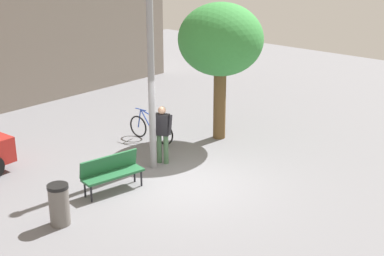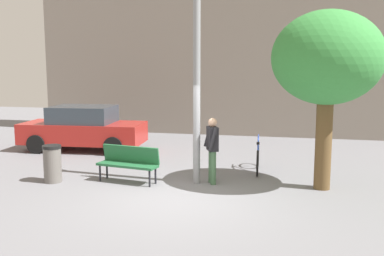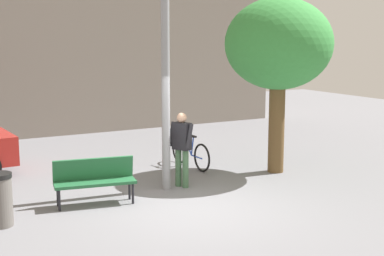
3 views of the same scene
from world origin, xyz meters
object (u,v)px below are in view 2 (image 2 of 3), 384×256
(trash_bin, at_px, (52,164))
(parked_car_red, at_px, (83,128))
(person_by_lamppost, at_px, (212,146))
(plaza_tree, at_px, (327,60))
(lamppost, at_px, (197,73))
(park_bench, at_px, (129,161))
(bicycle_blue, at_px, (258,158))

(trash_bin, bearing_deg, parked_car_red, 105.51)
(person_by_lamppost, bearing_deg, plaza_tree, 2.32)
(lamppost, height_order, plaza_tree, lamppost)
(parked_car_red, bearing_deg, lamppost, -35.32)
(park_bench, distance_m, plaza_tree, 5.45)
(park_bench, bearing_deg, trash_bin, -166.62)
(bicycle_blue, height_order, trash_bin, bicycle_blue)
(park_bench, height_order, trash_bin, trash_bin)
(plaza_tree, distance_m, trash_bin, 7.23)
(plaza_tree, xyz_separation_m, bicycle_blue, (-1.64, 1.42, -2.72))
(person_by_lamppost, bearing_deg, trash_bin, -169.62)
(person_by_lamppost, relative_size, park_bench, 1.01)
(plaza_tree, relative_size, bicycle_blue, 2.35)
(parked_car_red, bearing_deg, park_bench, -50.12)
(person_by_lamppost, distance_m, parked_car_red, 6.13)
(bicycle_blue, bearing_deg, park_bench, -150.10)
(person_by_lamppost, relative_size, parked_car_red, 0.39)
(lamppost, distance_m, person_by_lamppost, 1.87)
(person_by_lamppost, xyz_separation_m, bicycle_blue, (1.04, 1.53, -0.58))
(parked_car_red, distance_m, trash_bin, 4.23)
(lamppost, height_order, person_by_lamppost, lamppost)
(park_bench, bearing_deg, bicycle_blue, 29.90)
(bicycle_blue, bearing_deg, parked_car_red, 163.71)
(plaza_tree, bearing_deg, lamppost, -177.54)
(trash_bin, bearing_deg, park_bench, 13.38)
(bicycle_blue, bearing_deg, person_by_lamppost, -124.23)
(lamppost, relative_size, bicycle_blue, 2.88)
(person_by_lamppost, bearing_deg, lamppost, -176.62)
(trash_bin, bearing_deg, lamppost, 11.13)
(person_by_lamppost, relative_size, bicycle_blue, 0.92)
(lamppost, bearing_deg, parked_car_red, 144.68)
(lamppost, height_order, parked_car_red, lamppost)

